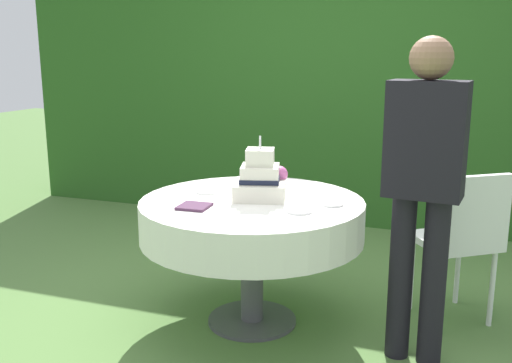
{
  "coord_description": "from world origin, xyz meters",
  "views": [
    {
      "loc": [
        1.07,
        -2.9,
        1.53
      ],
      "look_at": [
        0.01,
        0.03,
        0.83
      ],
      "focal_mm": 40.63,
      "sensor_mm": 36.0,
      "label": 1
    }
  ],
  "objects_px": {
    "serving_plate_near": "(299,211)",
    "standing_person": "(423,181)",
    "serving_plate_far": "(207,191)",
    "garden_chair": "(463,233)",
    "napkin_stack": "(194,206)",
    "serving_plate_right": "(262,185)",
    "serving_plate_left": "(332,204)",
    "wedding_cake": "(261,180)",
    "cake_table": "(252,220)"
  },
  "relations": [
    {
      "from": "serving_plate_left",
      "to": "standing_person",
      "type": "relative_size",
      "value": 0.07
    },
    {
      "from": "serving_plate_far",
      "to": "standing_person",
      "type": "relative_size",
      "value": 0.09
    },
    {
      "from": "wedding_cake",
      "to": "cake_table",
      "type": "bearing_deg",
      "value": -115.84
    },
    {
      "from": "napkin_stack",
      "to": "garden_chair",
      "type": "bearing_deg",
      "value": 25.31
    },
    {
      "from": "serving_plate_left",
      "to": "serving_plate_right",
      "type": "height_order",
      "value": "same"
    },
    {
      "from": "standing_person",
      "to": "serving_plate_right",
      "type": "bearing_deg",
      "value": 154.69
    },
    {
      "from": "serving_plate_left",
      "to": "garden_chair",
      "type": "xyz_separation_m",
      "value": [
        0.67,
        0.34,
        -0.19
      ]
    },
    {
      "from": "garden_chair",
      "to": "standing_person",
      "type": "bearing_deg",
      "value": -112.6
    },
    {
      "from": "wedding_cake",
      "to": "serving_plate_near",
      "type": "xyz_separation_m",
      "value": [
        0.28,
        -0.21,
        -0.1
      ]
    },
    {
      "from": "serving_plate_near",
      "to": "garden_chair",
      "type": "height_order",
      "value": "garden_chair"
    },
    {
      "from": "serving_plate_far",
      "to": "standing_person",
      "type": "height_order",
      "value": "standing_person"
    },
    {
      "from": "serving_plate_right",
      "to": "standing_person",
      "type": "height_order",
      "value": "standing_person"
    },
    {
      "from": "garden_chair",
      "to": "serving_plate_left",
      "type": "bearing_deg",
      "value": -153.45
    },
    {
      "from": "serving_plate_near",
      "to": "cake_table",
      "type": "bearing_deg",
      "value": 154.81
    },
    {
      "from": "serving_plate_right",
      "to": "napkin_stack",
      "type": "relative_size",
      "value": 0.74
    },
    {
      "from": "napkin_stack",
      "to": "wedding_cake",
      "type": "bearing_deg",
      "value": 50.61
    },
    {
      "from": "napkin_stack",
      "to": "serving_plate_right",
      "type": "bearing_deg",
      "value": 74.41
    },
    {
      "from": "garden_chair",
      "to": "serving_plate_near",
      "type": "bearing_deg",
      "value": -146.63
    },
    {
      "from": "cake_table",
      "to": "napkin_stack",
      "type": "relative_size",
      "value": 7.95
    },
    {
      "from": "serving_plate_left",
      "to": "napkin_stack",
      "type": "distance_m",
      "value": 0.73
    },
    {
      "from": "serving_plate_far",
      "to": "garden_chair",
      "type": "relative_size",
      "value": 0.16
    },
    {
      "from": "serving_plate_far",
      "to": "serving_plate_near",
      "type": "bearing_deg",
      "value": -20.21
    },
    {
      "from": "serving_plate_near",
      "to": "serving_plate_right",
      "type": "distance_m",
      "value": 0.62
    },
    {
      "from": "serving_plate_near",
      "to": "garden_chair",
      "type": "distance_m",
      "value": 0.98
    },
    {
      "from": "serving_plate_near",
      "to": "serving_plate_left",
      "type": "bearing_deg",
      "value": 56.11
    },
    {
      "from": "cake_table",
      "to": "wedding_cake",
      "type": "bearing_deg",
      "value": 64.16
    },
    {
      "from": "serving_plate_far",
      "to": "serving_plate_left",
      "type": "height_order",
      "value": "same"
    },
    {
      "from": "serving_plate_right",
      "to": "wedding_cake",
      "type": "bearing_deg",
      "value": -72.1
    },
    {
      "from": "serving_plate_near",
      "to": "standing_person",
      "type": "xyz_separation_m",
      "value": [
        0.6,
        0.04,
        0.2
      ]
    },
    {
      "from": "cake_table",
      "to": "standing_person",
      "type": "relative_size",
      "value": 0.78
    },
    {
      "from": "wedding_cake",
      "to": "standing_person",
      "type": "height_order",
      "value": "standing_person"
    },
    {
      "from": "serving_plate_right",
      "to": "napkin_stack",
      "type": "height_order",
      "value": "napkin_stack"
    },
    {
      "from": "serving_plate_near",
      "to": "standing_person",
      "type": "bearing_deg",
      "value": 3.73
    },
    {
      "from": "serving_plate_far",
      "to": "napkin_stack",
      "type": "height_order",
      "value": "napkin_stack"
    },
    {
      "from": "cake_table",
      "to": "serving_plate_far",
      "type": "xyz_separation_m",
      "value": [
        -0.31,
        0.08,
        0.12
      ]
    },
    {
      "from": "napkin_stack",
      "to": "standing_person",
      "type": "distance_m",
      "value": 1.16
    },
    {
      "from": "wedding_cake",
      "to": "napkin_stack",
      "type": "bearing_deg",
      "value": -129.39
    },
    {
      "from": "serving_plate_near",
      "to": "serving_plate_far",
      "type": "xyz_separation_m",
      "value": [
        -0.62,
        0.23,
        0.0
      ]
    },
    {
      "from": "serving_plate_near",
      "to": "napkin_stack",
      "type": "xyz_separation_m",
      "value": [
        -0.54,
        -0.11,
        0.0
      ]
    },
    {
      "from": "serving_plate_near",
      "to": "wedding_cake",
      "type": "bearing_deg",
      "value": 142.91
    },
    {
      "from": "serving_plate_far",
      "to": "cake_table",
      "type": "bearing_deg",
      "value": -14.78
    },
    {
      "from": "serving_plate_left",
      "to": "standing_person",
      "type": "distance_m",
      "value": 0.53
    },
    {
      "from": "serving_plate_far",
      "to": "napkin_stack",
      "type": "relative_size",
      "value": 0.91
    },
    {
      "from": "standing_person",
      "to": "cake_table",
      "type": "bearing_deg",
      "value": 173.27
    },
    {
      "from": "serving_plate_right",
      "to": "serving_plate_near",
      "type": "bearing_deg",
      "value": -53.22
    },
    {
      "from": "napkin_stack",
      "to": "garden_chair",
      "type": "distance_m",
      "value": 1.5
    },
    {
      "from": "serving_plate_left",
      "to": "napkin_stack",
      "type": "bearing_deg",
      "value": -155.96
    },
    {
      "from": "cake_table",
      "to": "napkin_stack",
      "type": "xyz_separation_m",
      "value": [
        -0.23,
        -0.25,
        0.12
      ]
    },
    {
      "from": "serving_plate_far",
      "to": "garden_chair",
      "type": "xyz_separation_m",
      "value": [
        1.42,
        0.3,
        -0.19
      ]
    },
    {
      "from": "cake_table",
      "to": "serving_plate_far",
      "type": "relative_size",
      "value": 8.75
    }
  ]
}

